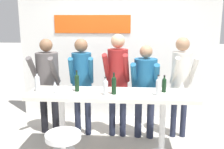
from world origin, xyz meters
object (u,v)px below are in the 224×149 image
object	(u,v)px
person_left	(82,76)
wine_glass_1	(55,85)
person_center_left	(118,74)
wine_bottle_2	(106,87)
wine_bottle_0	(114,84)
wine_bottle_3	(164,84)
wine_bottle_1	(77,82)
person_center	(145,82)
wine_bottle_5	(37,82)
wine_glass_0	(182,85)
person_far_left	(47,76)
wine_bottle_4	(158,86)
person_center_right	(181,76)
tasting_table	(112,101)

from	to	relation	value
person_left	wine_glass_1	xyz separation A→B (m)	(-0.26, -0.71, 0.02)
person_center_left	wine_glass_1	size ratio (longest dim) A/B	10.17
wine_bottle_2	wine_glass_1	world-z (taller)	wine_bottle_2
wine_bottle_0	wine_bottle_3	distance (m)	0.75
wine_bottle_0	wine_bottle_1	size ratio (longest dim) A/B	1.00
person_center	wine_glass_1	size ratio (longest dim) A/B	9.18
wine_bottle_5	wine_glass_0	bearing A→B (deg)	0.50
person_far_left	wine_bottle_4	xyz separation A→B (m)	(1.85, -0.75, 0.05)
person_center_right	wine_glass_0	distance (m)	0.65
wine_bottle_1	wine_bottle_3	bearing A→B (deg)	2.28
person_center_left	wine_bottle_1	size ratio (longest dim) A/B	5.67
person_left	wine_bottle_4	size ratio (longest dim) A/B	5.84
wine_bottle_1	wine_glass_0	distance (m)	1.54
person_center	wine_bottle_4	world-z (taller)	person_center
wine_bottle_5	person_center_left	bearing A→B (deg)	28.28
wine_bottle_4	wine_glass_0	size ratio (longest dim) A/B	1.67
tasting_table	person_far_left	distance (m)	1.37
person_left	wine_bottle_3	xyz separation A→B (m)	(1.33, -0.53, 0.02)
person_left	person_center_right	world-z (taller)	person_center_right
wine_glass_1	wine_bottle_5	bearing A→B (deg)	162.95
wine_bottle_3	wine_bottle_4	size ratio (longest dim) A/B	0.86
person_center_left	wine_glass_1	distance (m)	1.13
wine_bottle_1	wine_bottle_2	bearing A→B (deg)	-19.68
wine_bottle_0	wine_bottle_4	size ratio (longest dim) A/B	1.07
person_left	wine_bottle_0	world-z (taller)	person_left
person_far_left	wine_bottle_2	size ratio (longest dim) A/B	6.65
wine_bottle_1	wine_bottle_5	bearing A→B (deg)	-176.03
person_center_right	wine_glass_1	distance (m)	2.08
person_far_left	wine_bottle_2	xyz separation A→B (m)	(1.10, -0.78, 0.04)
person_left	wine_bottle_1	bearing A→B (deg)	-94.73
person_left	wine_bottle_0	bearing A→B (deg)	-57.59
person_center_left	wine_bottle_4	xyz separation A→B (m)	(0.61, -0.71, -0.02)
tasting_table	wine_glass_1	bearing A→B (deg)	-172.86
person_far_left	wine_bottle_1	world-z (taller)	person_far_left
wine_bottle_5	wine_bottle_0	bearing A→B (deg)	-3.49
wine_bottle_3	wine_glass_0	bearing A→B (deg)	-16.73
person_center_right	wine_bottle_1	size ratio (longest dim) A/B	5.51
person_center_left	wine_bottle_4	bearing A→B (deg)	-44.29
wine_bottle_5	person_center_right	bearing A→B (deg)	16.50
person_center	person_center_left	bearing A→B (deg)	-179.12
person_center_left	wine_bottle_5	world-z (taller)	person_center_left
person_far_left	person_center_left	distance (m)	1.24
wine_bottle_4	tasting_table	bearing A→B (deg)	171.73
person_left	wine_bottle_2	world-z (taller)	person_left
wine_glass_0	person_left	bearing A→B (deg)	159.17
tasting_table	person_far_left	size ratio (longest dim) A/B	1.43
wine_bottle_1	wine_glass_0	world-z (taller)	wine_bottle_1
person_center_right	wine_bottle_0	size ratio (longest dim) A/B	5.52
tasting_table	person_center_left	xyz separation A→B (m)	(0.06, 0.62, 0.29)
wine_bottle_1	wine_glass_1	size ratio (longest dim) A/B	1.79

